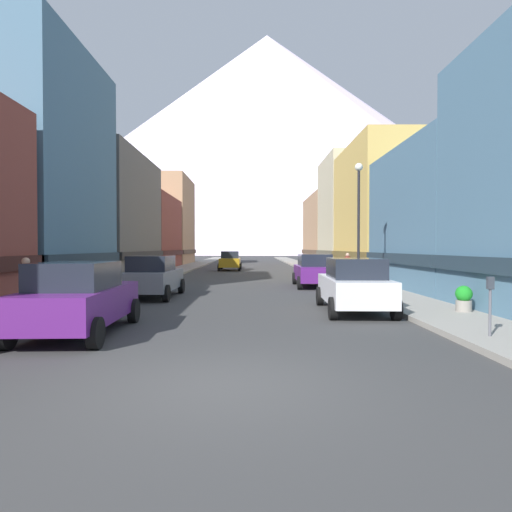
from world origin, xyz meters
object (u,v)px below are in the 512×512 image
at_px(parking_meter_near, 490,298).
at_px(car_right_0, 354,285).
at_px(car_left_1, 153,276).
at_px(car_driving_0, 230,261).
at_px(car_left_0, 79,298).
at_px(car_right_1, 314,270).
at_px(pedestrian_2, 26,288).
at_px(streetlamp_right, 359,207).
at_px(pedestrian_0, 347,268).
at_px(potted_plant_1, 464,298).

bearing_deg(parking_meter_near, car_right_0, 112.57).
distance_m(car_left_1, car_driving_0, 22.57).
bearing_deg(car_left_0, car_right_0, 25.76).
relative_size(car_right_1, car_driving_0, 1.01).
bearing_deg(pedestrian_2, streetlamp_right, 31.78).
distance_m(pedestrian_0, pedestrian_2, 18.50).
xyz_separation_m(potted_plant_1, pedestrian_0, (-0.75, 13.17, 0.35)).
bearing_deg(parking_meter_near, streetlamp_right, 92.18).
relative_size(pedestrian_2, streetlamp_right, 0.29).
bearing_deg(pedestrian_0, pedestrian_2, -132.50).
bearing_deg(pedestrian_0, streetlamp_right, -97.94).
bearing_deg(car_driving_0, car_right_0, -78.63).
height_order(car_right_0, streetlamp_right, streetlamp_right).
bearing_deg(car_right_1, pedestrian_2, -133.21).
bearing_deg(car_right_0, car_left_0, -154.24).
distance_m(car_right_0, potted_plant_1, 3.34).
distance_m(car_right_1, potted_plant_1, 10.72).
height_order(car_left_0, car_driving_0, same).
bearing_deg(car_left_1, car_left_0, -89.98).
distance_m(car_right_0, pedestrian_2, 10.14).
height_order(car_right_1, pedestrian_2, pedestrian_2).
bearing_deg(streetlamp_right, pedestrian_2, -148.22).
bearing_deg(car_left_1, potted_plant_1, -26.04).
height_order(car_driving_0, potted_plant_1, car_driving_0).
bearing_deg(car_driving_0, potted_plant_1, -72.78).
relative_size(car_left_1, potted_plant_1, 5.54).
height_order(car_left_0, car_right_1, same).
distance_m(car_left_0, streetlamp_right, 13.54).
xyz_separation_m(car_left_0, potted_plant_1, (10.80, 2.77, -0.34)).
bearing_deg(streetlamp_right, potted_plant_1, -76.19).
distance_m(parking_meter_near, pedestrian_2, 12.45).
height_order(car_right_0, potted_plant_1, car_right_0).
bearing_deg(car_right_0, pedestrian_2, -172.26).
bearing_deg(car_right_0, car_right_1, 89.99).
height_order(car_right_0, car_right_1, same).
relative_size(car_right_1, pedestrian_0, 2.69).
xyz_separation_m(car_left_0, streetlamp_right, (9.15, 9.49, 3.09)).
bearing_deg(streetlamp_right, car_driving_0, 108.29).
relative_size(car_left_0, streetlamp_right, 0.76).
relative_size(car_driving_0, pedestrian_0, 2.67).
height_order(car_right_1, pedestrian_0, pedestrian_0).
bearing_deg(parking_meter_near, potted_plant_1, 71.81).
height_order(potted_plant_1, pedestrian_0, pedestrian_0).
bearing_deg(car_right_0, car_left_1, 150.03).
bearing_deg(car_left_0, potted_plant_1, 14.40).
bearing_deg(pedestrian_0, car_right_0, -101.30).
relative_size(potted_plant_1, streetlamp_right, 0.14).
relative_size(car_driving_0, potted_plant_1, 5.50).
xyz_separation_m(car_right_0, streetlamp_right, (1.55, 5.82, 3.09)).
bearing_deg(car_right_1, car_left_1, -146.94).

